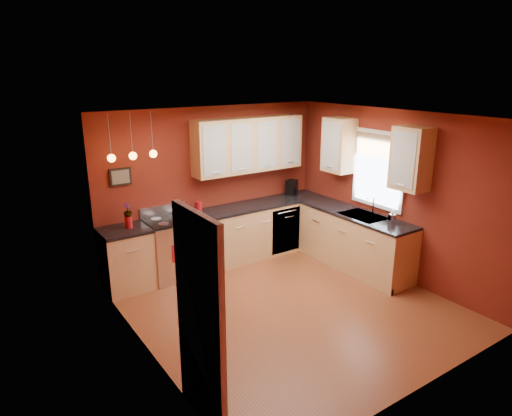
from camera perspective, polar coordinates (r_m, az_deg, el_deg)
floor at (r=6.51m, az=4.15°, el=-12.16°), size 4.20×4.20×0.00m
ceiling at (r=5.71m, az=4.71°, el=11.27°), size 4.00×4.20×0.02m
wall_back at (r=7.67m, az=-5.38°, el=2.85°), size 4.00×0.02×2.60m
wall_front at (r=4.65m, az=20.85°, el=-7.86°), size 4.00×0.02×2.60m
wall_left at (r=5.05m, az=-13.74°, el=-5.16°), size 0.02×4.20×2.60m
wall_right at (r=7.35m, az=16.74°, el=1.57°), size 0.02×4.20×2.60m
base_cabinets_back_left at (r=7.06m, az=-15.84°, el=-6.30°), size 0.70×0.60×0.90m
base_cabinets_back_right at (r=8.04m, az=0.39°, el=-2.74°), size 2.54×0.60×0.90m
base_cabinets_right at (r=7.67m, az=12.19°, el=-4.12°), size 0.60×2.10×0.90m
counter_back_left at (r=6.89m, az=-16.15°, el=-2.70°), size 0.70×0.62×0.04m
counter_back_right at (r=7.89m, az=0.40°, el=0.48°), size 2.54×0.62×0.04m
counter_right at (r=7.52m, az=12.41°, el=-0.78°), size 0.62×2.10×0.04m
gas_range at (r=7.28m, az=-10.42°, el=-4.92°), size 0.76×0.64×1.11m
dishwasher_front at (r=8.02m, az=3.75°, el=-2.81°), size 0.60×0.02×0.80m
sink at (r=7.43m, az=13.25°, el=-1.10°), size 0.50×0.70×0.33m
window at (r=7.43m, az=15.09°, el=4.95°), size 0.06×1.02×1.22m
door_left_wall at (r=4.19m, az=-7.02°, el=-13.84°), size 0.12×0.82×2.05m
upper_cabinets_back at (r=7.69m, az=-0.92°, el=7.92°), size 2.00×0.35×0.90m
upper_cabinets_right at (r=7.29m, az=14.32°, el=6.88°), size 0.35×1.95×0.90m
wall_picture at (r=6.98m, az=-16.60°, el=3.76°), size 0.32×0.03×0.26m
pendant_lights at (r=6.63m, az=-15.14°, el=6.37°), size 0.71×0.11×0.66m
red_canister at (r=7.41m, az=-7.21°, el=0.15°), size 0.12×0.12×0.18m
red_vase at (r=6.90m, az=-15.65°, el=-1.71°), size 0.11×0.11×0.17m
flowers at (r=6.85m, az=-15.76°, el=-0.34°), size 0.16×0.16×0.22m
coffee_maker at (r=8.43m, az=4.54°, el=2.53°), size 0.23×0.23×0.27m
soap_pump at (r=7.15m, az=16.68°, el=-1.01°), size 0.12×0.12×0.21m
dish_towel at (r=6.97m, az=-9.63°, el=-5.55°), size 0.20×0.01×0.28m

